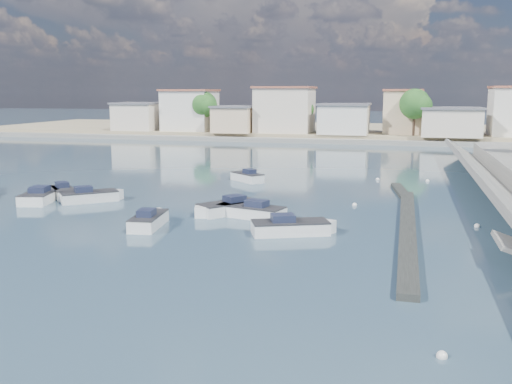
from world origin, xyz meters
TOP-DOWN VIEW (x-y plane):
  - ground at (0.00, 40.00)m, footprint 400.00×400.00m
  - breakwater at (6.90, 12.69)m, footprint 2.00×31.02m
  - far_shore_land at (0.00, 92.00)m, footprint 160.00×40.00m
  - far_shore_quay at (0.00, 71.00)m, footprint 160.00×2.50m
  - far_town at (10.71, 76.92)m, footprint 113.01×12.80m
  - shore_trees at (8.34, 68.11)m, footprint 74.56×38.32m
  - motorboat_a at (-9.55, 7.00)m, footprint 2.20×4.70m
  - motorboat_b at (-17.80, 13.86)m, footprint 4.55×4.28m
  - motorboat_c at (-4.03, 11.42)m, footprint 5.51×3.06m
  - motorboat_d at (-5.82, 12.02)m, footprint 4.44×4.84m
  - motorboat_e at (-21.94, 13.29)m, footprint 3.33×6.03m
  - motorboat_f at (-8.57, 27.26)m, footprint 3.90×3.62m
  - motorboat_g at (-20.89, 14.56)m, footprint 4.00×4.09m
  - motorboat_h at (0.12, 7.37)m, footprint 5.31×3.58m
  - mooring_buoys at (8.11, 14.87)m, footprint 10.38×39.79m

SIDE VIEW (x-z plane):
  - ground at x=0.00m, z-range 0.00..0.00m
  - mooring_buoys at x=8.11m, z-range -0.14..0.24m
  - breakwater at x=6.90m, z-range 0.00..0.35m
  - motorboat_d at x=-5.82m, z-range -0.36..1.12m
  - motorboat_b at x=-17.80m, z-range -0.36..1.12m
  - motorboat_f at x=-8.57m, z-range -0.36..1.12m
  - motorboat_e at x=-21.94m, z-range -0.36..1.12m
  - motorboat_h at x=0.12m, z-range -0.36..1.12m
  - motorboat_a at x=-9.55m, z-range -0.36..1.12m
  - motorboat_c at x=-4.03m, z-range -0.36..1.12m
  - motorboat_g at x=-20.89m, z-range -0.36..1.12m
  - far_shore_quay at x=0.00m, z-range 0.00..0.80m
  - far_shore_land at x=0.00m, z-range 0.00..1.40m
  - far_town at x=10.71m, z-range 0.76..9.11m
  - shore_trees at x=8.34m, z-range 2.26..10.18m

